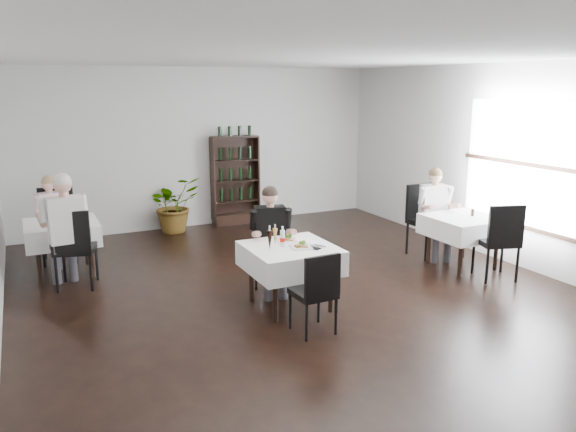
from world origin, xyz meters
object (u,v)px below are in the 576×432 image
(wine_shelf, at_px, (235,181))
(diner_main, at_px, (271,232))
(potted_tree, at_px, (174,205))
(main_table, at_px, (290,258))

(wine_shelf, bearing_deg, diner_main, -103.55)
(wine_shelf, height_order, potted_tree, wine_shelf)
(wine_shelf, xyz_separation_m, potted_tree, (-1.25, -0.11, -0.33))
(potted_tree, height_order, diner_main, diner_main)
(main_table, xyz_separation_m, diner_main, (-0.01, 0.54, 0.20))
(potted_tree, xyz_separation_m, diner_main, (0.34, -3.66, 0.30))
(main_table, height_order, potted_tree, potted_tree)
(potted_tree, relative_size, diner_main, 0.73)
(wine_shelf, xyz_separation_m, main_table, (-0.90, -4.31, -0.23))
(main_table, bearing_deg, potted_tree, 94.80)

